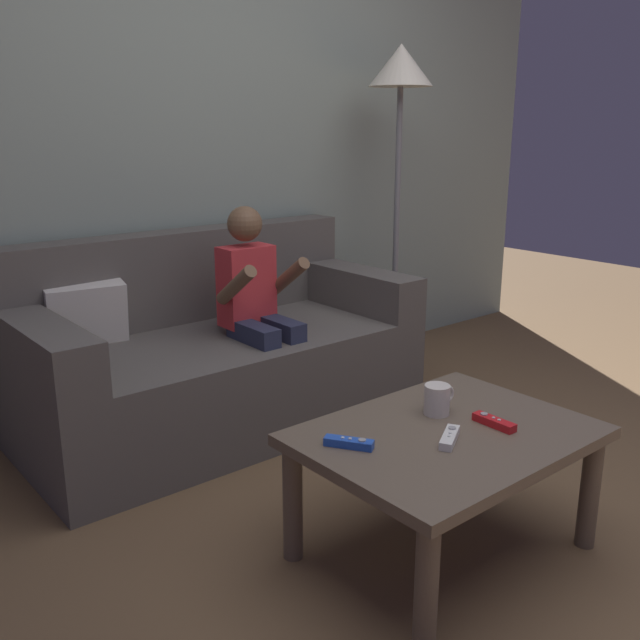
% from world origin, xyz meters
% --- Properties ---
extents(ground_plane, '(9.20, 9.20, 0.00)m').
position_xyz_m(ground_plane, '(0.00, 0.00, 0.00)').
color(ground_plane, brown).
extents(wall_back, '(4.60, 0.05, 2.50)m').
position_xyz_m(wall_back, '(0.00, 1.91, 1.25)').
color(wall_back, gray).
rests_on(wall_back, ground).
extents(couch, '(1.69, 0.80, 0.82)m').
position_xyz_m(couch, '(-0.25, 1.52, 0.30)').
color(couch, '#56514C').
rests_on(couch, ground).
extents(person_seated_on_couch, '(0.32, 0.39, 0.95)m').
position_xyz_m(person_seated_on_couch, '(-0.14, 1.34, 0.55)').
color(person_seated_on_couch, '#282D47').
rests_on(person_seated_on_couch, ground).
extents(coffee_table, '(0.85, 0.63, 0.40)m').
position_xyz_m(coffee_table, '(-0.24, 0.23, 0.34)').
color(coffee_table, brown).
rests_on(coffee_table, ground).
extents(game_remote_red_near_edge, '(0.04, 0.14, 0.03)m').
position_xyz_m(game_remote_red_near_edge, '(-0.11, 0.16, 0.42)').
color(game_remote_red_near_edge, red).
rests_on(game_remote_red_near_edge, coffee_table).
extents(game_remote_white_center, '(0.14, 0.10, 0.03)m').
position_xyz_m(game_remote_white_center, '(-0.29, 0.17, 0.42)').
color(game_remote_white_center, white).
rests_on(game_remote_white_center, coffee_table).
extents(game_remote_blue_far_corner, '(0.11, 0.14, 0.03)m').
position_xyz_m(game_remote_blue_far_corner, '(-0.54, 0.33, 0.42)').
color(game_remote_blue_far_corner, blue).
rests_on(game_remote_blue_far_corner, coffee_table).
extents(coffee_mug, '(0.12, 0.08, 0.09)m').
position_xyz_m(coffee_mug, '(-0.17, 0.33, 0.45)').
color(coffee_mug, silver).
rests_on(coffee_mug, coffee_table).
extents(floor_lamp, '(0.32, 0.32, 1.66)m').
position_xyz_m(floor_lamp, '(0.88, 1.56, 1.44)').
color(floor_lamp, black).
rests_on(floor_lamp, ground).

